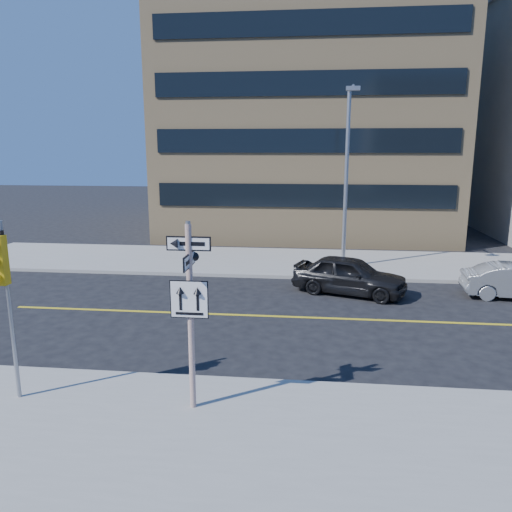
# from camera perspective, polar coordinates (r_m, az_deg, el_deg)

# --- Properties ---
(ground) EXTENTS (120.00, 120.00, 0.00)m
(ground) POSITION_cam_1_polar(r_m,az_deg,el_deg) (13.63, -4.68, -12.21)
(ground) COLOR black
(ground) RESTS_ON ground
(sign_pole) EXTENTS (0.92, 0.92, 4.06)m
(sign_pole) POSITION_cam_1_polar(r_m,az_deg,el_deg) (10.46, -7.53, -5.69)
(sign_pole) COLOR white
(sign_pole) RESTS_ON near_sidewalk
(traffic_signal) EXTENTS (0.32, 0.45, 4.00)m
(traffic_signal) POSITION_cam_1_polar(r_m,az_deg,el_deg) (11.77, -27.08, -1.92)
(traffic_signal) COLOR gray
(traffic_signal) RESTS_ON near_sidewalk
(parked_car_a) EXTENTS (3.17, 4.75, 1.50)m
(parked_car_a) POSITION_cam_1_polar(r_m,az_deg,el_deg) (19.87, 10.64, -2.17)
(parked_car_a) COLOR black
(parked_car_a) RESTS_ON ground
(streetlight_a) EXTENTS (0.55, 2.25, 8.00)m
(streetlight_a) POSITION_cam_1_polar(r_m,az_deg,el_deg) (22.99, 10.36, 9.89)
(streetlight_a) COLOR gray
(streetlight_a) RESTS_ON far_sidewalk
(building_brick) EXTENTS (18.00, 18.00, 18.00)m
(building_brick) POSITION_cam_1_polar(r_m,az_deg,el_deg) (37.31, 5.88, 17.41)
(building_brick) COLOR tan
(building_brick) RESTS_ON ground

